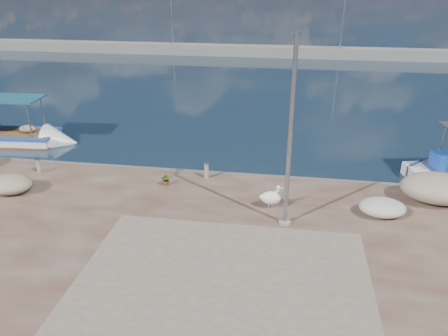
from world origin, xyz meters
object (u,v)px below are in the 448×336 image
boat_left (16,138)px  lamp_post (290,141)px  pelican (271,198)px  bollard_near (206,169)px

boat_left → lamp_post: lamp_post is taller
boat_left → pelican: 16.65m
bollard_near → boat_left: bearing=161.5°
pelican → lamp_post: size_ratio=0.15×
boat_left → bollard_near: boat_left is taller
bollard_near → lamp_post: bearing=-43.1°
boat_left → bollard_near: bearing=-22.8°
bollard_near → pelican: bearing=-37.7°
pelican → bollard_near: pelican is taller
lamp_post → boat_left: bearing=154.7°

